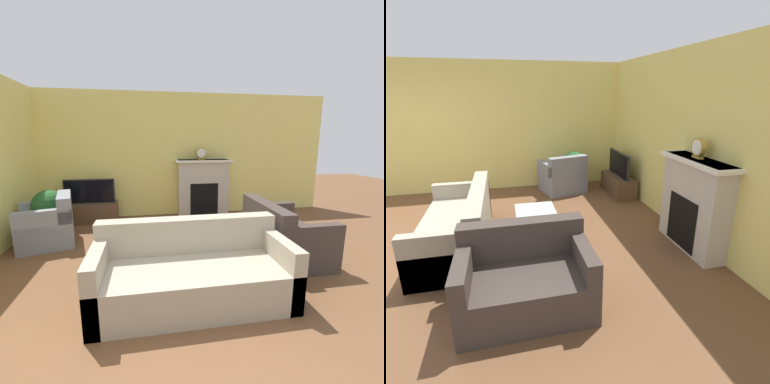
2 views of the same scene
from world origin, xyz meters
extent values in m
cube|color=#EADB72|center=(0.00, 4.32, 1.35)|extent=(7.87, 0.06, 2.70)
cube|color=#BCB2A3|center=(1.00, 4.14, 0.63)|extent=(1.14, 0.31, 1.26)
cube|color=black|center=(1.00, 3.98, 0.39)|extent=(0.63, 0.01, 0.71)
cube|color=white|center=(1.00, 4.11, 1.24)|extent=(1.26, 0.37, 0.05)
cube|color=brown|center=(-1.42, 4.00, 0.20)|extent=(1.06, 0.42, 0.40)
cube|color=#232328|center=(-1.42, 4.00, 0.65)|extent=(1.00, 0.05, 0.50)
cube|color=black|center=(-1.42, 3.97, 0.65)|extent=(0.96, 0.01, 0.46)
cube|color=#9E937F|center=(0.21, 0.96, 0.21)|extent=(2.03, 0.88, 0.42)
cube|color=#9E937F|center=(0.21, 1.30, 0.62)|extent=(2.03, 0.20, 0.40)
cube|color=#9E937F|center=(-0.74, 0.96, 0.33)|extent=(0.14, 0.88, 0.66)
cube|color=#9E937F|center=(1.16, 0.96, 0.33)|extent=(0.14, 0.88, 0.66)
cube|color=#3D332D|center=(1.74, 1.82, 0.21)|extent=(0.86, 1.28, 0.42)
cube|color=#3D332D|center=(1.41, 1.82, 0.62)|extent=(0.20, 1.28, 0.40)
cube|color=#3D332D|center=(1.74, 1.24, 0.33)|extent=(0.86, 0.14, 0.66)
cube|color=#3D332D|center=(1.74, 2.39, 0.33)|extent=(0.86, 0.14, 0.66)
cube|color=gray|center=(-1.89, 2.88, 0.21)|extent=(0.99, 1.01, 0.42)
cube|color=gray|center=(-1.60, 2.96, 0.62)|extent=(0.41, 0.86, 0.40)
cube|color=gray|center=(-1.98, 3.21, 0.33)|extent=(0.81, 0.34, 0.66)
cube|color=gray|center=(-1.80, 2.54, 0.33)|extent=(0.81, 0.34, 0.66)
cylinder|color=#333338|center=(-0.19, 1.83, 0.19)|extent=(0.04, 0.04, 0.37)
cylinder|color=#333338|center=(0.70, 1.83, 0.19)|extent=(0.04, 0.04, 0.37)
cylinder|color=#333338|center=(-0.19, 2.34, 0.19)|extent=(0.04, 0.04, 0.37)
cylinder|color=#333338|center=(0.70, 2.34, 0.19)|extent=(0.04, 0.04, 0.37)
cube|color=silver|center=(0.25, 2.09, 0.38)|extent=(0.97, 0.59, 0.02)
cylinder|color=beige|center=(-1.93, 3.16, 0.11)|extent=(0.31, 0.31, 0.22)
cylinder|color=#4C3823|center=(-1.93, 3.16, 0.30)|extent=(0.03, 0.03, 0.16)
sphere|color=#235628|center=(-1.93, 3.16, 0.59)|extent=(0.53, 0.53, 0.53)
cube|color=#B79338|center=(0.96, 4.14, 1.28)|extent=(0.16, 0.07, 0.03)
cylinder|color=#B79338|center=(0.96, 4.14, 1.41)|extent=(0.24, 0.07, 0.24)
cylinder|color=white|center=(0.96, 4.10, 1.41)|extent=(0.19, 0.00, 0.19)
camera|label=1|loc=(-0.22, -1.47, 1.69)|focal=24.00mm
camera|label=2|loc=(4.30, 1.70, 2.08)|focal=28.00mm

